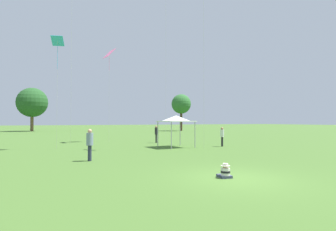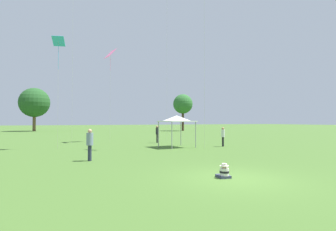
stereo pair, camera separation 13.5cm
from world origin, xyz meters
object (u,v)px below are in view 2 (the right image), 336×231
seated_toddler (224,172)px  person_standing_2 (223,135)px  person_standing_0 (157,132)px  kite_3 (110,55)px  distant_tree_0 (183,104)px  distant_tree_1 (34,103)px  kite_0 (58,45)px  person_standing_3 (90,142)px  canopy_tent (177,119)px

seated_toddler → person_standing_2: size_ratio=0.36×
person_standing_0 → kite_3: size_ratio=0.18×
seated_toddler → person_standing_0: bearing=86.3°
distant_tree_0 → distant_tree_1: distant_tree_1 is taller
seated_toddler → distant_tree_1: bearing=108.8°
seated_toddler → distant_tree_0: 50.35m
person_standing_2 → kite_0: (-13.22, 3.70, 7.32)m
person_standing_2 → kite_0: bearing=111.6°
person_standing_2 → kite_0: 15.56m
person_standing_2 → distant_tree_1: 49.29m
person_standing_0 → distant_tree_1: bearing=94.1°
person_standing_3 → distant_tree_0: 46.57m
person_standing_2 → distant_tree_0: distant_tree_0 is taller
kite_3 → distant_tree_0: bearing=172.0°
person_standing_2 → canopy_tent: (-3.97, 1.05, 1.39)m
person_standing_0 → person_standing_3: bearing=-143.3°
kite_3 → distant_tree_1: size_ratio=1.03×
person_standing_3 → kite_3: size_ratio=0.18×
distant_tree_0 → distant_tree_1: (-31.13, 11.20, 0.18)m
kite_0 → distant_tree_0: (27.15, 30.98, -2.20)m
distant_tree_0 → canopy_tent: bearing=-118.0°
person_standing_0 → distant_tree_0: 34.15m
person_standing_3 → seated_toddler: bearing=-79.5°
person_standing_0 → person_standing_2: (3.82, -5.94, -0.06)m
person_standing_3 → canopy_tent: size_ratio=0.64×
person_standing_3 → kite_0: 10.60m
seated_toddler → distant_tree_1: distant_tree_1 is taller
seated_toddler → distant_tree_1: (-9.67, 56.37, 6.08)m
person_standing_3 → kite_0: size_ratio=0.20×
canopy_tent → distant_tree_1: bearing=106.4°
kite_0 → seated_toddler: bearing=172.7°
seated_toddler → person_standing_3: person_standing_3 is taller
canopy_tent → kite_0: kite_0 is taller
person_standing_3 → canopy_tent: 9.27m
seated_toddler → person_standing_2: bearing=63.4°
person_standing_2 → kite_3: size_ratio=0.17×
canopy_tent → person_standing_0: bearing=88.2°
canopy_tent → kite_0: bearing=164.0°
person_standing_0 → distant_tree_0: bearing=43.8°
seated_toddler → kite_0: bearing=120.9°
seated_toddler → distant_tree_0: size_ratio=0.07×
person_standing_0 → person_standing_2: size_ratio=1.04×
distant_tree_0 → person_standing_2: bearing=-111.9°
person_standing_0 → distant_tree_0: (17.75, 28.74, 5.06)m
seated_toddler → distant_tree_1: size_ratio=0.06×
canopy_tent → kite_3: kite_3 is taller
person_standing_0 → kite_0: kite_0 is taller
distant_tree_0 → person_standing_3: bearing=-123.6°
person_standing_3 → kite_3: kite_3 is taller
seated_toddler → kite_3: kite_3 is taller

